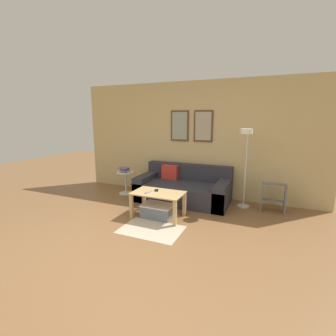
{
  "coord_description": "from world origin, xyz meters",
  "views": [
    {
      "loc": [
        1.62,
        -2.42,
        1.76
      ],
      "look_at": [
        -0.12,
        1.64,
        0.85
      ],
      "focal_mm": 26.0,
      "sensor_mm": 36.0,
      "label": 1
    }
  ],
  "objects_px": {
    "side_table": "(126,180)",
    "step_stool": "(273,197)",
    "storage_bin": "(158,211)",
    "remote_control": "(148,192)",
    "floor_lamp": "(246,152)",
    "cell_phone": "(156,190)",
    "book_stack": "(125,170)",
    "coffee_table": "(158,197)",
    "couch": "(183,189)"
  },
  "relations": [
    {
      "from": "couch",
      "to": "cell_phone",
      "type": "xyz_separation_m",
      "value": [
        -0.19,
        -0.93,
        0.2
      ]
    },
    {
      "from": "floor_lamp",
      "to": "side_table",
      "type": "bearing_deg",
      "value": -179.8
    },
    {
      "from": "book_stack",
      "to": "storage_bin",
      "type": "bearing_deg",
      "value": -36.31
    },
    {
      "from": "floor_lamp",
      "to": "side_table",
      "type": "relative_size",
      "value": 2.99
    },
    {
      "from": "coffee_table",
      "to": "remote_control",
      "type": "distance_m",
      "value": 0.2
    },
    {
      "from": "couch",
      "to": "cell_phone",
      "type": "relative_size",
      "value": 13.87
    },
    {
      "from": "floor_lamp",
      "to": "book_stack",
      "type": "relative_size",
      "value": 6.44
    },
    {
      "from": "step_stool",
      "to": "book_stack",
      "type": "bearing_deg",
      "value": -176.99
    },
    {
      "from": "couch",
      "to": "step_stool",
      "type": "distance_m",
      "value": 1.79
    },
    {
      "from": "coffee_table",
      "to": "floor_lamp",
      "type": "distance_m",
      "value": 1.84
    },
    {
      "from": "cell_phone",
      "to": "storage_bin",
      "type": "bearing_deg",
      "value": -76.92
    },
    {
      "from": "storage_bin",
      "to": "coffee_table",
      "type": "bearing_deg",
      "value": 77.66
    },
    {
      "from": "floor_lamp",
      "to": "book_stack",
      "type": "distance_m",
      "value": 2.72
    },
    {
      "from": "coffee_table",
      "to": "step_stool",
      "type": "height_order",
      "value": "step_stool"
    },
    {
      "from": "cell_phone",
      "to": "step_stool",
      "type": "distance_m",
      "value": 2.23
    },
    {
      "from": "book_stack",
      "to": "remote_control",
      "type": "xyz_separation_m",
      "value": [
        1.15,
        -1.02,
        -0.11
      ]
    },
    {
      "from": "floor_lamp",
      "to": "cell_phone",
      "type": "xyz_separation_m",
      "value": [
        -1.43,
        -0.88,
        -0.67
      ]
    },
    {
      "from": "coffee_table",
      "to": "floor_lamp",
      "type": "bearing_deg",
      "value": 35.46
    },
    {
      "from": "couch",
      "to": "coffee_table",
      "type": "relative_size",
      "value": 2.14
    },
    {
      "from": "couch",
      "to": "coffee_table",
      "type": "distance_m",
      "value": 1.04
    },
    {
      "from": "couch",
      "to": "book_stack",
      "type": "distance_m",
      "value": 1.46
    },
    {
      "from": "coffee_table",
      "to": "book_stack",
      "type": "relative_size",
      "value": 3.72
    },
    {
      "from": "cell_phone",
      "to": "couch",
      "type": "bearing_deg",
      "value": 57.67
    },
    {
      "from": "remote_control",
      "to": "side_table",
      "type": "bearing_deg",
      "value": 147.2
    },
    {
      "from": "floor_lamp",
      "to": "step_stool",
      "type": "height_order",
      "value": "floor_lamp"
    },
    {
      "from": "storage_bin",
      "to": "floor_lamp",
      "type": "height_order",
      "value": "floor_lamp"
    },
    {
      "from": "storage_bin",
      "to": "cell_phone",
      "type": "height_order",
      "value": "cell_phone"
    },
    {
      "from": "floor_lamp",
      "to": "side_table",
      "type": "height_order",
      "value": "floor_lamp"
    },
    {
      "from": "step_stool",
      "to": "storage_bin",
      "type": "bearing_deg",
      "value": -149.42
    },
    {
      "from": "coffee_table",
      "to": "book_stack",
      "type": "distance_m",
      "value": 1.63
    },
    {
      "from": "side_table",
      "to": "book_stack",
      "type": "xyz_separation_m",
      "value": [
        -0.01,
        -0.02,
        0.26
      ]
    },
    {
      "from": "side_table",
      "to": "remote_control",
      "type": "xyz_separation_m",
      "value": [
        1.14,
        -1.04,
        0.15
      ]
    },
    {
      "from": "floor_lamp",
      "to": "remote_control",
      "type": "relative_size",
      "value": 10.47
    },
    {
      "from": "coffee_table",
      "to": "remote_control",
      "type": "bearing_deg",
      "value": -151.8
    },
    {
      "from": "side_table",
      "to": "remote_control",
      "type": "bearing_deg",
      "value": -42.33
    },
    {
      "from": "side_table",
      "to": "remote_control",
      "type": "relative_size",
      "value": 3.5
    },
    {
      "from": "storage_bin",
      "to": "remote_control",
      "type": "relative_size",
      "value": 3.77
    },
    {
      "from": "floor_lamp",
      "to": "cell_phone",
      "type": "bearing_deg",
      "value": -148.51
    },
    {
      "from": "storage_bin",
      "to": "book_stack",
      "type": "bearing_deg",
      "value": 143.69
    },
    {
      "from": "storage_bin",
      "to": "cell_phone",
      "type": "xyz_separation_m",
      "value": [
        -0.07,
        0.11,
        0.35
      ]
    },
    {
      "from": "side_table",
      "to": "step_stool",
      "type": "relative_size",
      "value": 0.98
    },
    {
      "from": "cell_phone",
      "to": "floor_lamp",
      "type": "bearing_deg",
      "value": 10.58
    },
    {
      "from": "couch",
      "to": "step_stool",
      "type": "relative_size",
      "value": 3.62
    },
    {
      "from": "book_stack",
      "to": "step_stool",
      "type": "bearing_deg",
      "value": 3.01
    },
    {
      "from": "coffee_table",
      "to": "cell_phone",
      "type": "xyz_separation_m",
      "value": [
        -0.07,
        0.09,
        0.1
      ]
    },
    {
      "from": "side_table",
      "to": "step_stool",
      "type": "xyz_separation_m",
      "value": [
        3.2,
        0.15,
        -0.03
      ]
    },
    {
      "from": "storage_bin",
      "to": "floor_lamp",
      "type": "bearing_deg",
      "value": 35.83
    },
    {
      "from": "remote_control",
      "to": "couch",
      "type": "bearing_deg",
      "value": 85.95
    },
    {
      "from": "storage_bin",
      "to": "side_table",
      "type": "distance_m",
      "value": 1.63
    },
    {
      "from": "remote_control",
      "to": "step_stool",
      "type": "distance_m",
      "value": 2.39
    }
  ]
}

